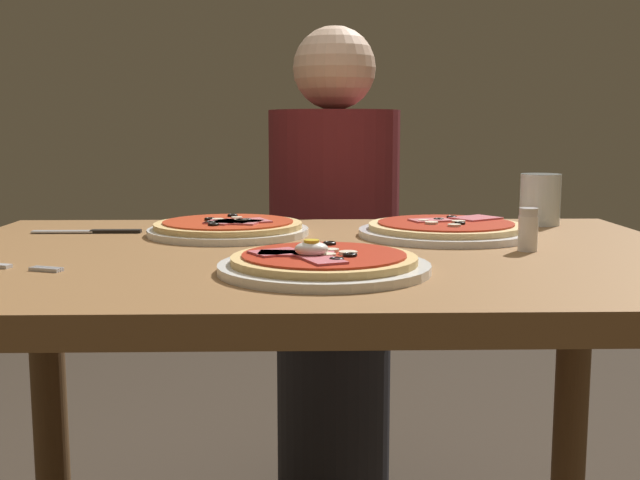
% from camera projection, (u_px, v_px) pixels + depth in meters
% --- Properties ---
extents(dining_table, '(1.20, 0.83, 0.75)m').
position_uv_depth(dining_table, '(316.00, 324.00, 1.24)').
color(dining_table, olive).
rests_on(dining_table, ground).
extents(pizza_foreground, '(0.28, 0.28, 0.05)m').
position_uv_depth(pizza_foreground, '(323.00, 263.00, 1.04)').
color(pizza_foreground, white).
rests_on(pizza_foreground, dining_table).
extents(pizza_across_left, '(0.29, 0.29, 0.03)m').
position_uv_depth(pizza_across_left, '(229.00, 228.00, 1.40)').
color(pizza_across_left, white).
rests_on(pizza_across_left, dining_table).
extents(pizza_across_right, '(0.30, 0.30, 0.03)m').
position_uv_depth(pizza_across_right, '(446.00, 229.00, 1.38)').
color(pizza_across_right, white).
rests_on(pizza_across_right, dining_table).
extents(water_glass_near, '(0.08, 0.08, 0.10)m').
position_uv_depth(water_glass_near, '(540.00, 203.00, 1.54)').
color(water_glass_near, silver).
rests_on(water_glass_near, dining_table).
extents(fork, '(0.15, 0.07, 0.00)m').
position_uv_depth(fork, '(4.00, 266.00, 1.07)').
color(fork, silver).
rests_on(fork, dining_table).
extents(knife, '(0.20, 0.02, 0.01)m').
position_uv_depth(knife, '(95.00, 231.00, 1.42)').
color(knife, silver).
rests_on(knife, dining_table).
extents(salt_shaker, '(0.03, 0.03, 0.07)m').
position_uv_depth(salt_shaker, '(528.00, 230.00, 1.21)').
color(salt_shaker, white).
rests_on(salt_shaker, dining_table).
extents(diner_person, '(0.32, 0.32, 1.18)m').
position_uv_depth(diner_person, '(334.00, 280.00, 1.97)').
color(diner_person, black).
rests_on(diner_person, ground).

